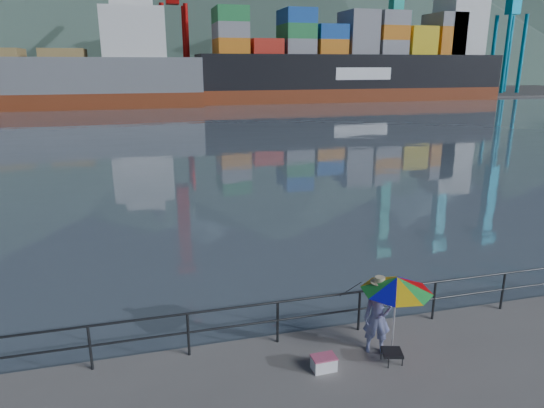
% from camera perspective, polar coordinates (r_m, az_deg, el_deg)
% --- Properties ---
extents(harbor_water, '(500.00, 280.00, 0.00)m').
position_cam_1_polar(harbor_water, '(137.83, -14.67, 13.13)').
color(harbor_water, slate).
rests_on(harbor_water, ground).
extents(far_dock, '(200.00, 40.00, 0.40)m').
position_cam_1_polar(far_dock, '(101.54, -8.58, 12.56)').
color(far_dock, '#514F4C').
rests_on(far_dock, ground).
extents(guardrail, '(22.00, 0.06, 1.03)m').
position_cam_1_polar(guardrail, '(11.05, -4.49, -14.27)').
color(guardrail, '#2D3033').
rests_on(guardrail, ground).
extents(port_cranes, '(116.00, 28.00, 38.40)m').
position_cam_1_polar(port_cranes, '(97.83, 4.95, 21.93)').
color(port_cranes, red).
rests_on(port_cranes, ground).
extents(container_stacks, '(58.00, 5.40, 7.80)m').
position_cam_1_polar(container_stacks, '(106.18, 2.94, 14.39)').
color(container_stacks, '#194CA5').
rests_on(container_stacks, ground).
extents(fisherman, '(0.70, 0.58, 1.64)m').
position_cam_1_polar(fisherman, '(11.02, 12.29, -12.95)').
color(fisherman, navy).
rests_on(fisherman, ground).
extents(beach_umbrella, '(1.85, 1.85, 1.84)m').
position_cam_1_polar(beach_umbrella, '(10.57, 14.48, -9.12)').
color(beach_umbrella, white).
rests_on(beach_umbrella, ground).
extents(folding_stool, '(0.51, 0.51, 0.27)m').
position_cam_1_polar(folding_stool, '(11.06, 13.92, -17.03)').
color(folding_stool, black).
rests_on(folding_stool, ground).
extents(cooler_bag, '(0.49, 0.34, 0.28)m').
position_cam_1_polar(cooler_bag, '(10.61, 6.10, -18.17)').
color(cooler_bag, white).
rests_on(cooler_bag, ground).
extents(fishing_rod, '(0.27, 1.73, 1.23)m').
position_cam_1_polar(fishing_rod, '(12.36, 8.92, -13.68)').
color(fishing_rod, black).
rests_on(fishing_rod, ground).
extents(bulk_carrier, '(52.98, 9.17, 14.50)m').
position_cam_1_polar(bulk_carrier, '(80.26, -26.65, 13.10)').
color(bulk_carrier, maroon).
rests_on(bulk_carrier, ground).
extents(container_ship, '(54.32, 9.05, 18.10)m').
position_cam_1_polar(container_ship, '(90.40, 10.48, 15.78)').
color(container_ship, maroon).
rests_on(container_ship, ground).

